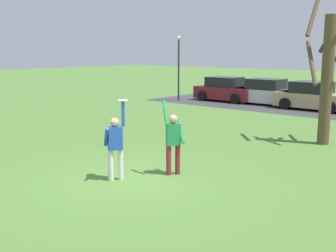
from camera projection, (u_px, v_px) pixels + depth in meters
name	position (u px, v px, depth m)	size (l,w,h in m)	color
ground_plane	(128.00, 179.00, 10.97)	(120.00, 120.00, 0.00)	#4C7533
person_catcher	(115.00, 143.00, 10.71)	(0.52, 0.59, 2.08)	silver
person_defender	(173.00, 139.00, 11.21)	(0.62, 0.66, 2.04)	maroon
frisbee_disc	(123.00, 100.00, 10.58)	(0.25, 0.25, 0.02)	white
parked_car_maroon	(226.00, 90.00, 27.52)	(4.10, 2.05, 1.59)	maroon
parked_car_silver	(267.00, 93.00, 25.78)	(4.10, 2.05, 1.59)	#BCBCC1
parked_car_tan	(313.00, 97.00, 23.56)	(4.10, 2.05, 1.59)	tan
parking_strip	(317.00, 109.00, 23.82)	(21.23, 6.40, 0.01)	#38383D
bare_tree_tall	(327.00, 72.00, 14.64)	(2.19, 2.19, 5.54)	brown
lamppost_by_lot	(179.00, 62.00, 27.37)	(0.28, 0.28, 4.26)	#2D2D33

